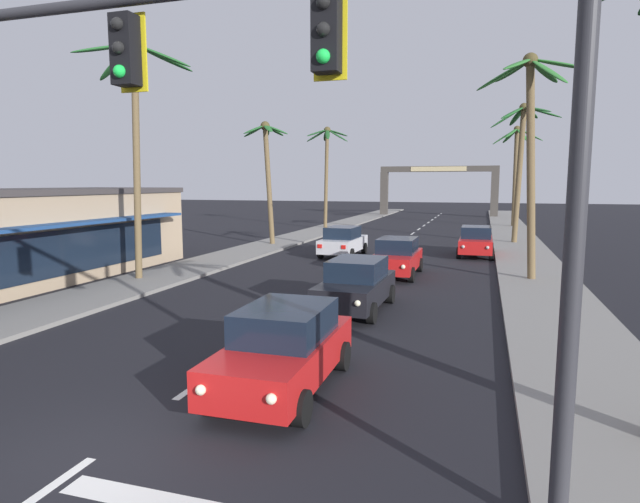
# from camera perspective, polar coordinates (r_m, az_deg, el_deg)

# --- Properties ---
(ground_plane) EXTENTS (220.00, 220.00, 0.00)m
(ground_plane) POSITION_cam_1_polar(r_m,az_deg,el_deg) (9.16, -23.62, -19.94)
(ground_plane) COLOR black
(sidewalk_right) EXTENTS (3.20, 110.00, 0.14)m
(sidewalk_right) POSITION_cam_1_polar(r_m,az_deg,el_deg) (26.48, 22.03, -1.92)
(sidewalk_right) COLOR gray
(sidewalk_right) RESTS_ON ground
(sidewalk_left) EXTENTS (3.20, 110.00, 0.14)m
(sidewalk_left) POSITION_cam_1_polar(r_m,az_deg,el_deg) (29.54, -9.70, -0.57)
(sidewalk_left) COLOR gray
(sidewalk_left) RESTS_ON ground
(lane_markings) EXTENTS (4.28, 87.19, 0.01)m
(lane_markings) POSITION_cam_1_polar(r_m,az_deg,el_deg) (26.25, 5.96, -1.64)
(lane_markings) COLOR silver
(lane_markings) RESTS_ON ground
(traffic_signal_mast) EXTENTS (11.43, 0.41, 7.44)m
(traffic_signal_mast) POSITION_cam_1_polar(r_m,az_deg,el_deg) (6.95, -7.11, 17.14)
(traffic_signal_mast) COLOR #2D2D33
(traffic_signal_mast) RESTS_ON ground
(sedan_lead_at_stop_bar) EXTENTS (1.97, 4.46, 1.68)m
(sedan_lead_at_stop_bar) POSITION_cam_1_polar(r_m,az_deg,el_deg) (10.71, -3.92, -10.34)
(sedan_lead_at_stop_bar) COLOR red
(sedan_lead_at_stop_bar) RESTS_ON ground
(sedan_third_in_queue) EXTENTS (2.04, 4.49, 1.68)m
(sedan_third_in_queue) POSITION_cam_1_polar(r_m,az_deg,el_deg) (17.14, 3.94, -3.57)
(sedan_third_in_queue) COLOR black
(sedan_third_in_queue) RESTS_ON ground
(sedan_fifth_in_queue) EXTENTS (1.97, 4.46, 1.68)m
(sedan_fifth_in_queue) POSITION_cam_1_polar(r_m,az_deg,el_deg) (23.77, 8.31, -0.55)
(sedan_fifth_in_queue) COLOR red
(sedan_fifth_in_queue) RESTS_ON ground
(sedan_oncoming_far) EXTENTS (2.07, 4.50, 1.68)m
(sedan_oncoming_far) POSITION_cam_1_polar(r_m,az_deg,el_deg) (29.85, 2.52, 1.13)
(sedan_oncoming_far) COLOR silver
(sedan_oncoming_far) RESTS_ON ground
(sedan_parked_nearest_kerb) EXTENTS (1.94, 4.45, 1.68)m
(sedan_parked_nearest_kerb) POSITION_cam_1_polar(r_m,az_deg,el_deg) (31.14, 16.51, 1.09)
(sedan_parked_nearest_kerb) COLOR red
(sedan_parked_nearest_kerb) RESTS_ON ground
(palm_left_second) EXTENTS (4.50, 4.27, 9.85)m
(palm_left_second) POSITION_cam_1_polar(r_m,az_deg,el_deg) (23.35, -19.22, 14.97)
(palm_left_second) COLOR brown
(palm_left_second) RESTS_ON ground
(palm_left_third) EXTENTS (3.04, 2.88, 8.08)m
(palm_left_third) POSITION_cam_1_polar(r_m,az_deg,el_deg) (34.98, -5.72, 9.96)
(palm_left_third) COLOR brown
(palm_left_third) RESTS_ON ground
(palm_left_farthest) EXTENTS (4.01, 4.00, 9.08)m
(palm_left_farthest) POSITION_cam_1_polar(r_m,az_deg,el_deg) (47.71, 0.73, 10.30)
(palm_left_farthest) COLOR brown
(palm_left_farthest) RESTS_ON ground
(palm_right_second) EXTENTS (4.38, 4.06, 9.30)m
(palm_right_second) POSITION_cam_1_polar(r_m,az_deg,el_deg) (23.63, 21.83, 13.02)
(palm_right_second) COLOR brown
(palm_right_second) RESTS_ON ground
(palm_right_third) EXTENTS (4.47, 4.28, 9.34)m
(palm_right_third) POSITION_cam_1_polar(r_m,az_deg,el_deg) (38.00, 20.95, 10.51)
(palm_right_third) COLOR brown
(palm_right_third) RESTS_ON ground
(palm_right_farthest) EXTENTS (4.48, 4.45, 9.32)m
(palm_right_farthest) POSITION_cam_1_polar(r_m,az_deg,el_deg) (52.40, 20.41, 9.23)
(palm_right_farthest) COLOR brown
(palm_right_farthest) RESTS_ON ground
(town_gateway_arch) EXTENTS (14.30, 0.90, 6.19)m
(town_gateway_arch) POSITION_cam_1_polar(r_m,az_deg,el_deg) (67.21, 12.64, 7.16)
(town_gateway_arch) COLOR #423D38
(town_gateway_arch) RESTS_ON ground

